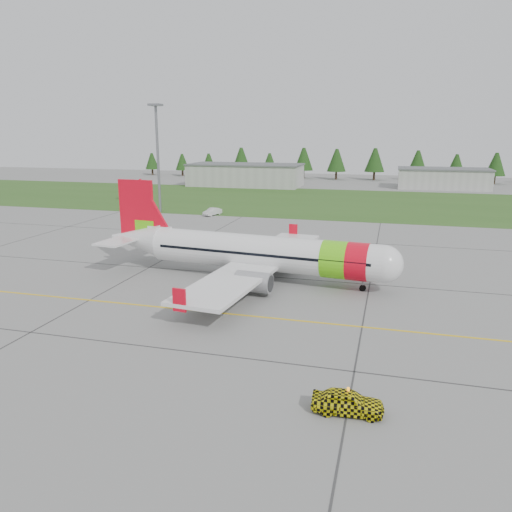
% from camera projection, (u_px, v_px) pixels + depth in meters
% --- Properties ---
extents(ground, '(320.00, 320.00, 0.00)m').
position_uv_depth(ground, '(211.00, 354.00, 35.18)').
color(ground, gray).
rests_on(ground, ground).
extents(aircraft, '(33.20, 30.76, 10.06)m').
position_uv_depth(aircraft, '(256.00, 253.00, 52.47)').
color(aircraft, silver).
rests_on(aircraft, ground).
extents(follow_me_car, '(1.45, 1.68, 4.00)m').
position_uv_depth(follow_me_car, '(349.00, 380.00, 27.36)').
color(follow_me_car, '#F9F00D').
rests_on(follow_me_car, ground).
extents(service_van, '(1.84, 1.79, 4.20)m').
position_uv_depth(service_van, '(212.00, 204.00, 93.62)').
color(service_van, silver).
rests_on(service_van, ground).
extents(grass_strip, '(320.00, 50.00, 0.03)m').
position_uv_depth(grass_strip, '(338.00, 202.00, 111.93)').
color(grass_strip, '#30561E').
rests_on(grass_strip, ground).
extents(taxi_guideline, '(120.00, 0.25, 0.02)m').
position_uv_depth(taxi_guideline, '(243.00, 315.00, 42.67)').
color(taxi_guideline, gold).
rests_on(taxi_guideline, ground).
extents(hangar_west, '(32.00, 14.00, 6.00)m').
position_uv_depth(hangar_west, '(245.00, 176.00, 145.11)').
color(hangar_west, '#A8A8A3').
rests_on(hangar_west, ground).
extents(hangar_east, '(24.00, 12.00, 5.20)m').
position_uv_depth(hangar_east, '(443.00, 179.00, 138.59)').
color(hangar_east, '#A8A8A3').
rests_on(hangar_east, ground).
extents(floodlight_mast, '(0.50, 0.50, 20.00)m').
position_uv_depth(floodlight_mast, '(158.00, 160.00, 95.26)').
color(floodlight_mast, slate).
rests_on(floodlight_mast, ground).
extents(treeline, '(160.00, 8.00, 10.00)m').
position_uv_depth(treeline, '(357.00, 164.00, 163.15)').
color(treeline, '#1C3F14').
rests_on(treeline, ground).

